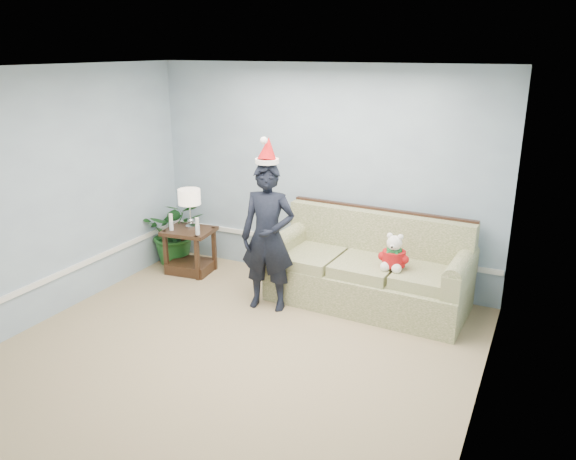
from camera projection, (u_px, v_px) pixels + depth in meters
The scene contains 10 objects.
room_shell at pixel (210, 233), 4.81m from camera, with size 4.54×5.04×2.74m.
wainscot_trim at pixel (184, 263), 6.58m from camera, with size 4.49×4.99×0.06m.
sofa at pixel (369, 272), 6.52m from camera, with size 2.29×1.06×1.06m.
side_table at pixel (190, 255), 7.46m from camera, with size 0.67×0.58×0.59m.
table_lamp at pixel (189, 199), 7.29m from camera, with size 0.29×0.29×0.52m.
candle_pair at pixel (184, 225), 7.19m from camera, with size 0.47×0.06×0.22m.
houseplant at pixel (176, 231), 7.71m from camera, with size 0.81×0.70×0.90m, color #1D5620.
man at pixel (268, 237), 6.25m from camera, with size 0.62×0.40×1.69m, color black.
santa_hat at pixel (268, 151), 5.97m from camera, with size 0.29×0.32×0.30m.
teddy_bear at pixel (394, 256), 6.10m from camera, with size 0.25×0.29×0.41m.
Camera 1 is at (2.59, -3.82, 2.86)m, focal length 35.00 mm.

